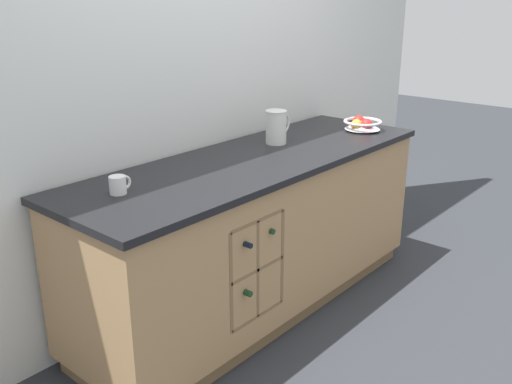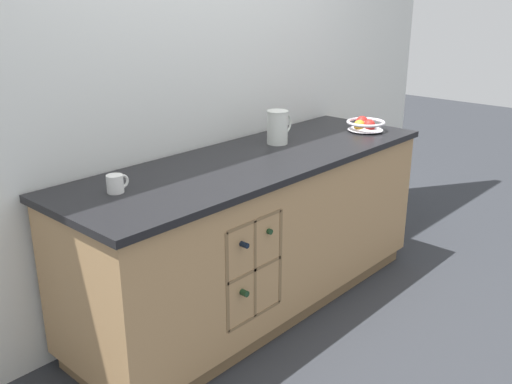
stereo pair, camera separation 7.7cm
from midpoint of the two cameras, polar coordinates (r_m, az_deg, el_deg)
The scene contains 6 objects.
ground_plane at distance 3.35m, azimuth 0.67°, elevation -11.16°, with size 14.00×14.00×0.00m, color #2D3035.
back_wall at distance 3.19m, azimuth -4.77°, elevation 11.65°, with size 4.60×0.06×2.55m, color silver.
kitchen_island at distance 3.14m, azimuth 0.70°, elevation -4.16°, with size 2.24×0.73×0.88m.
fruit_bowl at distance 3.63m, azimuth 11.47°, elevation 6.63°, with size 0.24×0.24×0.08m.
white_pitcher at distance 3.25m, azimuth 2.89°, elevation 6.57°, with size 0.19×0.12×0.19m.
ceramic_mug at distance 2.52m, azimuth -12.99°, elevation 0.82°, with size 0.11×0.07×0.08m.
Camera 2 is at (-2.13, -1.94, 1.70)m, focal length 40.00 mm.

